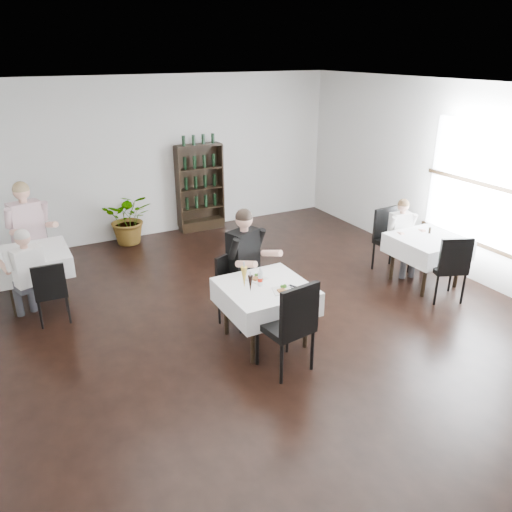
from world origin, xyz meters
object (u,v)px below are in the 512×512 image
Objects in this scene: wine_shelf at (200,189)px; diner_main at (248,257)px; potted_tree at (129,218)px; main_table at (265,296)px.

wine_shelf reaches higher than diner_main.
potted_tree is 3.66m from diner_main.
wine_shelf reaches higher than potted_tree.
diner_main reaches higher than main_table.
potted_tree is 0.64× the size of diner_main.
potted_tree is (-1.49, -0.11, -0.35)m from wine_shelf.
wine_shelf is at bearing 77.63° from diner_main.
potted_tree is at bearing -175.61° from wine_shelf.
diner_main is (-0.81, -3.69, 0.05)m from wine_shelf.
main_table is at bearing -98.28° from diner_main.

